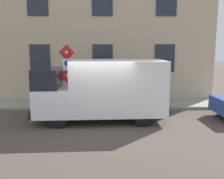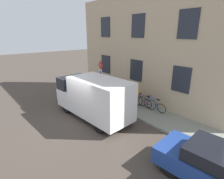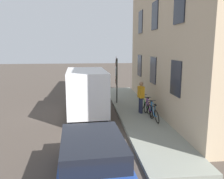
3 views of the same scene
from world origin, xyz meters
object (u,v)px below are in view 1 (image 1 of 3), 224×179
at_px(bicycle_blue, 142,94).
at_px(sign_post_stacked, 67,69).
at_px(delivery_van, 103,89).
at_px(bicycle_green, 113,94).
at_px(pedestrian, 118,84).
at_px(bicycle_purple, 127,94).

bearing_deg(bicycle_blue, sign_post_stacked, 19.83).
distance_m(delivery_van, bicycle_green, 3.41).
relative_size(sign_post_stacked, pedestrian, 1.67).
bearing_deg(pedestrian, delivery_van, -22.84).
height_order(bicycle_blue, pedestrian, pedestrian).
xyz_separation_m(bicycle_purple, bicycle_green, (-0.00, 0.77, 0.00)).
bearing_deg(sign_post_stacked, bicycle_blue, -69.94).
height_order(sign_post_stacked, pedestrian, sign_post_stacked).
xyz_separation_m(sign_post_stacked, pedestrian, (1.04, -2.45, -0.90)).
distance_m(bicycle_purple, bicycle_green, 0.77).
relative_size(bicycle_purple, pedestrian, 1.00).
height_order(bicycle_purple, bicycle_green, same).
xyz_separation_m(sign_post_stacked, bicycle_green, (1.38, -2.23, -1.46)).
xyz_separation_m(bicycle_blue, bicycle_purple, (-0.00, 0.77, 0.00)).
xyz_separation_m(bicycle_blue, bicycle_green, (-0.00, 1.53, 0.00)).
bearing_deg(sign_post_stacked, pedestrian, -67.00).
height_order(bicycle_blue, bicycle_green, same).
xyz_separation_m(bicycle_blue, pedestrian, (-0.33, 1.31, 0.56)).
relative_size(bicycle_blue, bicycle_green, 1.00).
bearing_deg(bicycle_green, bicycle_blue, 172.71).
relative_size(sign_post_stacked, delivery_van, 0.53).
bearing_deg(pedestrian, sign_post_stacked, -75.98).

